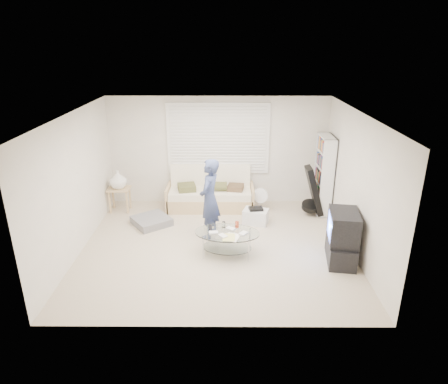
{
  "coord_description": "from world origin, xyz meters",
  "views": [
    {
      "loc": [
        0.18,
        -6.67,
        3.69
      ],
      "look_at": [
        0.14,
        0.3,
        0.99
      ],
      "focal_mm": 32.0,
      "sensor_mm": 36.0,
      "label": 1
    }
  ],
  "objects_px": {
    "tv_unit": "(342,238)",
    "coffee_table": "(227,236)",
    "futon_sofa": "(210,195)",
    "bookshelf": "(323,175)"
  },
  "relations": [
    {
      "from": "tv_unit",
      "to": "bookshelf",
      "type": "bearing_deg",
      "value": 86.67
    },
    {
      "from": "tv_unit",
      "to": "coffee_table",
      "type": "distance_m",
      "value": 2.01
    },
    {
      "from": "tv_unit",
      "to": "coffee_table",
      "type": "relative_size",
      "value": 0.75
    },
    {
      "from": "tv_unit",
      "to": "coffee_table",
      "type": "height_order",
      "value": "tv_unit"
    },
    {
      "from": "futon_sofa",
      "to": "tv_unit",
      "type": "height_order",
      "value": "futon_sofa"
    },
    {
      "from": "bookshelf",
      "to": "coffee_table",
      "type": "distance_m",
      "value": 2.91
    },
    {
      "from": "futon_sofa",
      "to": "tv_unit",
      "type": "xyz_separation_m",
      "value": [
        2.38,
        -2.36,
        0.14
      ]
    },
    {
      "from": "futon_sofa",
      "to": "coffee_table",
      "type": "distance_m",
      "value": 2.17
    },
    {
      "from": "tv_unit",
      "to": "coffee_table",
      "type": "bearing_deg",
      "value": 173.4
    },
    {
      "from": "coffee_table",
      "to": "tv_unit",
      "type": "bearing_deg",
      "value": -6.6
    }
  ]
}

